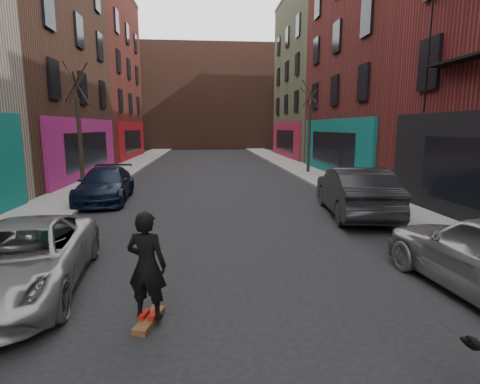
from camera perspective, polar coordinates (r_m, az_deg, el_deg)
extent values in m
cube|color=gray|center=(30.57, -16.16, 3.96)|extent=(2.50, 84.00, 0.13)
cube|color=gray|center=(30.77, 7.42, 4.30)|extent=(2.50, 84.00, 0.13)
cube|color=#47281E|center=(56.02, -4.90, 13.93)|extent=(40.00, 10.00, 14.00)
imported|color=gray|center=(8.03, -30.41, -8.74)|extent=(2.64, 4.83, 1.28)
imported|color=black|center=(16.32, -19.83, 1.07)|extent=(2.22, 4.82, 1.36)
imported|color=black|center=(13.42, 17.06, 0.12)|extent=(2.43, 5.30, 1.68)
cube|color=olive|center=(6.32, -13.66, -18.43)|extent=(0.42, 0.83, 0.10)
imported|color=black|center=(5.95, -14.02, -10.81)|extent=(0.70, 0.55, 1.69)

